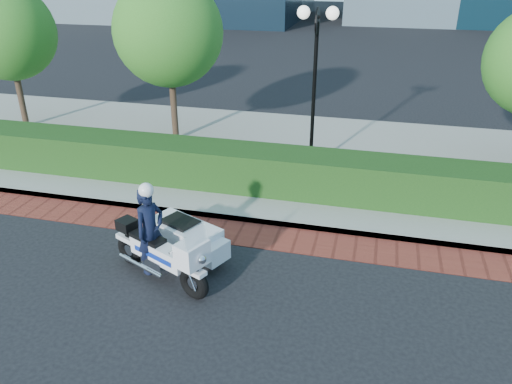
% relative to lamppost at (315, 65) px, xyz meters
% --- Properties ---
extents(ground, '(120.00, 120.00, 0.00)m').
position_rel_lamppost_xyz_m(ground, '(-1.00, -5.20, -2.96)').
color(ground, black).
rests_on(ground, ground).
extents(brick_strip, '(60.00, 1.00, 0.01)m').
position_rel_lamppost_xyz_m(brick_strip, '(-1.00, -3.70, -2.95)').
color(brick_strip, maroon).
rests_on(brick_strip, ground).
extents(sidewalk, '(60.00, 8.00, 0.15)m').
position_rel_lamppost_xyz_m(sidewalk, '(-1.00, 0.80, -2.88)').
color(sidewalk, gray).
rests_on(sidewalk, ground).
extents(hedge_main, '(18.00, 1.20, 1.00)m').
position_rel_lamppost_xyz_m(hedge_main, '(-1.00, -1.60, -2.31)').
color(hedge_main, black).
rests_on(hedge_main, sidewalk).
extents(lamppost, '(1.02, 0.70, 4.21)m').
position_rel_lamppost_xyz_m(lamppost, '(0.00, 0.00, 0.00)').
color(lamppost, black).
rests_on(lamppost, sidewalk).
extents(tree_a, '(3.00, 3.00, 4.58)m').
position_rel_lamppost_xyz_m(tree_a, '(-10.00, 1.30, 0.26)').
color(tree_a, '#332319').
rests_on(tree_a, sidewalk).
extents(tree_b, '(3.20, 3.20, 4.89)m').
position_rel_lamppost_xyz_m(tree_b, '(-4.50, 1.30, 0.48)').
color(tree_b, '#332319').
rests_on(tree_b, sidewalk).
extents(police_motorcycle, '(2.24, 2.13, 1.92)m').
position_rel_lamppost_xyz_m(police_motorcycle, '(-1.88, -5.33, -2.30)').
color(police_motorcycle, black).
rests_on(police_motorcycle, ground).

